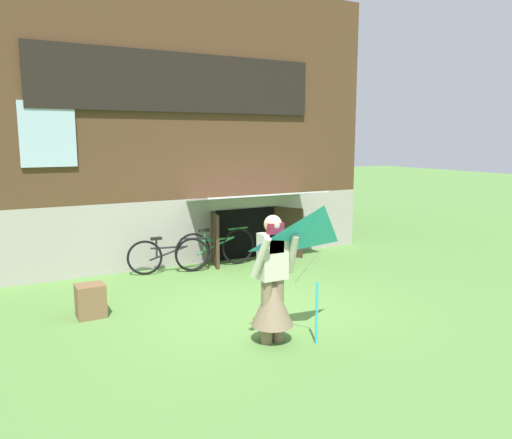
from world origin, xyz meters
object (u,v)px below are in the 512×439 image
(person, at_px, (273,290))
(bicycle_black, at_px, (169,255))
(bicycle_green, at_px, (216,248))
(wooden_crate, at_px, (91,301))
(kite, at_px, (324,243))

(person, xyz_separation_m, bicycle_black, (-0.08, 3.72, -0.33))
(bicycle_green, relative_size, wooden_crate, 3.69)
(kite, xyz_separation_m, bicycle_green, (0.53, 4.24, -0.94))
(person, xyz_separation_m, kite, (0.35, -0.54, 0.65))
(bicycle_black, height_order, wooden_crate, bicycle_black)
(person, height_order, kite, kite)
(kite, distance_m, wooden_crate, 3.50)
(bicycle_green, distance_m, wooden_crate, 3.18)
(bicycle_green, height_order, wooden_crate, bicycle_green)
(bicycle_black, bearing_deg, kite, -71.55)
(bicycle_green, xyz_separation_m, wooden_crate, (-2.68, -1.70, -0.15))
(kite, relative_size, bicycle_black, 1.10)
(bicycle_green, bearing_deg, person, -106.95)
(bicycle_green, bearing_deg, wooden_crate, -151.22)
(kite, distance_m, bicycle_green, 4.37)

